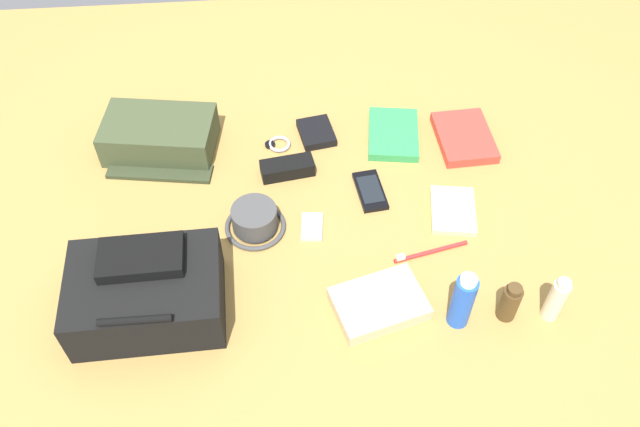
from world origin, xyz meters
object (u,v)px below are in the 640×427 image
(paperback_novel, at_px, (464,138))
(wristwatch, at_px, (278,144))
(folded_towel, at_px, (379,304))
(toiletry_pouch, at_px, (160,136))
(travel_guidebook, at_px, (393,135))
(cell_phone, at_px, (370,191))
(media_player, at_px, (312,227))
(sunglasses_case, at_px, (287,168))
(wallet, at_px, (316,133))
(backpack, at_px, (146,292))
(deodorant_spray, at_px, (463,301))
(notepad, at_px, (453,211))
(bucket_hat, at_px, (255,221))
(cologne_bottle, at_px, (510,302))
(toothbrush, at_px, (427,252))
(lotion_bottle, at_px, (556,299))

(paperback_novel, distance_m, wristwatch, 0.51)
(paperback_novel, height_order, folded_towel, folded_towel)
(toiletry_pouch, xyz_separation_m, travel_guidebook, (-0.64, 0.01, -0.03))
(toiletry_pouch, relative_size, cell_phone, 2.24)
(media_player, distance_m, sunglasses_case, 0.20)
(wallet, bearing_deg, backpack, 41.72)
(deodorant_spray, distance_m, notepad, 0.32)
(bucket_hat, relative_size, wristwatch, 2.14)
(cologne_bottle, distance_m, wristwatch, 0.76)
(backpack, xyz_separation_m, toothbrush, (-0.65, -0.10, -0.06))
(toiletry_pouch, height_order, cologne_bottle, cologne_bottle)
(travel_guidebook, bearing_deg, backpack, 38.91)
(paperback_novel, xyz_separation_m, wristwatch, (0.51, -0.02, -0.01))
(cologne_bottle, relative_size, toothbrush, 0.58)
(deodorant_spray, xyz_separation_m, paperback_novel, (-0.14, -0.56, -0.07))
(notepad, relative_size, folded_towel, 0.75)
(bucket_hat, height_order, toothbrush, bucket_hat)
(lotion_bottle, relative_size, travel_guidebook, 0.64)
(cell_phone, xyz_separation_m, wristwatch, (0.23, -0.19, -0.00))
(wallet, xyz_separation_m, folded_towel, (-0.10, 0.57, 0.01))
(toiletry_pouch, height_order, travel_guidebook, toiletry_pouch)
(wallet, bearing_deg, toiletry_pouch, -8.14)
(media_player, xyz_separation_m, folded_towel, (-0.13, 0.24, 0.01))
(paperback_novel, distance_m, folded_towel, 0.60)
(toiletry_pouch, relative_size, wallet, 2.87)
(paperback_novel, relative_size, wallet, 1.85)
(bucket_hat, height_order, cell_phone, bucket_hat)
(backpack, bearing_deg, sunglasses_case, -129.70)
(cologne_bottle, relative_size, wristwatch, 1.54)
(cell_phone, bearing_deg, wallet, -60.99)
(cell_phone, distance_m, folded_towel, 0.35)
(cell_phone, bearing_deg, sunglasses_case, -22.04)
(backpack, xyz_separation_m, cologne_bottle, (-0.79, 0.08, -0.02))
(lotion_bottle, distance_m, cologne_bottle, 0.10)
(toothbrush, bearing_deg, backpack, 8.87)
(bucket_hat, distance_m, cell_phone, 0.32)
(toiletry_pouch, bearing_deg, cell_phone, 159.44)
(toothbrush, distance_m, notepad, 0.15)
(deodorant_spray, height_order, folded_towel, deodorant_spray)
(paperback_novel, height_order, wristwatch, paperback_novel)
(toiletry_pouch, relative_size, paperback_novel, 1.55)
(media_player, height_order, wristwatch, same)
(sunglasses_case, bearing_deg, media_player, 96.29)
(backpack, bearing_deg, wristwatch, -121.50)
(paperback_novel, distance_m, media_player, 0.52)
(cologne_bottle, relative_size, media_player, 1.23)
(folded_towel, bearing_deg, travel_guidebook, -101.95)
(travel_guidebook, xyz_separation_m, wallet, (0.21, -0.02, 0.00))
(toiletry_pouch, bearing_deg, deodorant_spray, 139.21)
(deodorant_spray, height_order, media_player, deodorant_spray)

